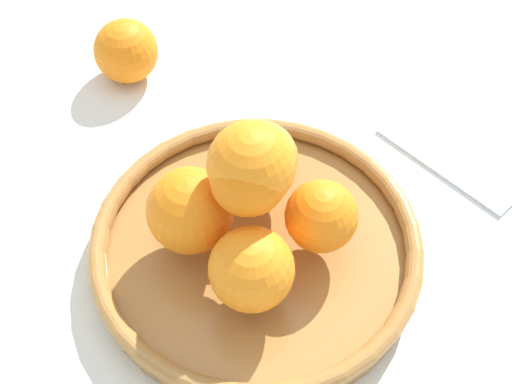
% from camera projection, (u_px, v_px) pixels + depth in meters
% --- Properties ---
extents(ground_plane, '(4.00, 4.00, 0.00)m').
position_uv_depth(ground_plane, '(256.00, 258.00, 0.69)').
color(ground_plane, silver).
extents(fruit_bowl, '(0.31, 0.31, 0.04)m').
position_uv_depth(fruit_bowl, '(256.00, 248.00, 0.67)').
color(fruit_bowl, '#A57238').
rests_on(fruit_bowl, ground_plane).
extents(orange_pile, '(0.16, 0.16, 0.13)m').
position_uv_depth(orange_pile, '(248.00, 200.00, 0.61)').
color(orange_pile, orange).
rests_on(orange_pile, fruit_bowl).
extents(stray_orange, '(0.07, 0.07, 0.07)m').
position_uv_depth(stray_orange, '(126.00, 51.00, 0.81)').
color(stray_orange, orange).
rests_on(stray_orange, ground_plane).
extents(napkin_folded, '(0.17, 0.17, 0.01)m').
position_uv_depth(napkin_folded, '(481.00, 132.00, 0.78)').
color(napkin_folded, silver).
rests_on(napkin_folded, ground_plane).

